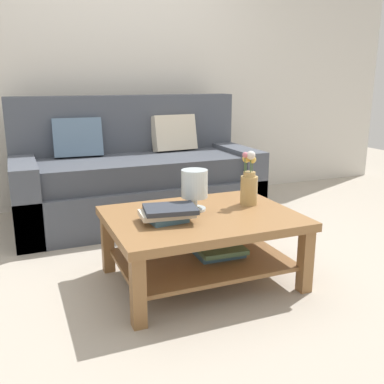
% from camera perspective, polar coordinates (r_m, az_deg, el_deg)
% --- Properties ---
extents(ground_plane, '(10.00, 10.00, 0.00)m').
position_cam_1_polar(ground_plane, '(3.04, -2.12, -8.63)').
color(ground_plane, '#ADA393').
extents(back_wall, '(6.40, 0.12, 2.70)m').
position_cam_1_polar(back_wall, '(4.38, -10.18, 16.35)').
color(back_wall, beige).
rests_on(back_wall, ground).
extents(couch, '(2.04, 0.90, 1.06)m').
position_cam_1_polar(couch, '(3.82, -7.34, 1.85)').
color(couch, '#474C56').
rests_on(couch, ground).
extents(coffee_table, '(1.10, 0.82, 0.42)m').
position_cam_1_polar(coffee_table, '(2.61, 1.39, -5.36)').
color(coffee_table, olive).
rests_on(coffee_table, ground).
extents(book_stack_main, '(0.33, 0.26, 0.09)m').
position_cam_1_polar(book_stack_main, '(2.44, -3.19, -2.78)').
color(book_stack_main, '#3D6075').
rests_on(book_stack_main, coffee_table).
extents(glass_hurricane_vase, '(0.16, 0.16, 0.25)m').
position_cam_1_polar(glass_hurricane_vase, '(2.61, 0.33, 0.84)').
color(glass_hurricane_vase, silver).
rests_on(glass_hurricane_vase, coffee_table).
extents(flower_pitcher, '(0.11, 0.11, 0.35)m').
position_cam_1_polar(flower_pitcher, '(2.76, 7.49, 1.03)').
color(flower_pitcher, tan).
rests_on(flower_pitcher, coffee_table).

